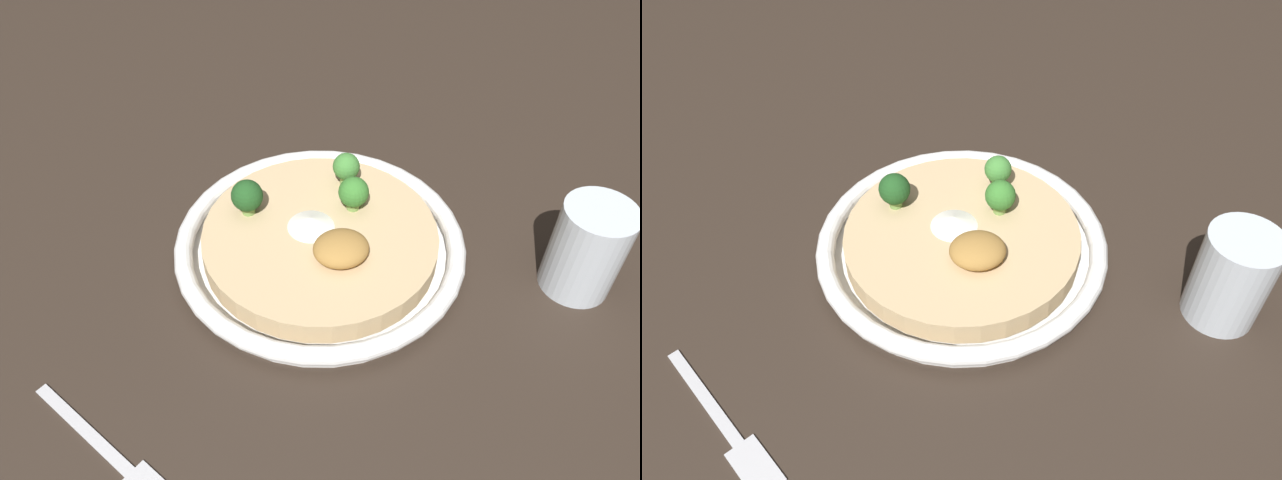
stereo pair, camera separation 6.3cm
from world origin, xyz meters
The scene contains 9 objects.
ground_plane centered at (0.00, 0.00, 0.00)m, with size 6.00×6.00×0.00m, color #2D231C.
risotto_bowl centered at (0.00, 0.00, 0.02)m, with size 0.29×0.29×0.03m.
cheese_sprinkle centered at (-0.01, 0.01, 0.04)m, with size 0.05×0.05×0.01m.
crispy_onion_garnish centered at (0.01, -0.04, 0.05)m, with size 0.05×0.05×0.02m.
broccoli_back_left centered at (-0.06, 0.05, 0.06)m, with size 0.03×0.03×0.04m.
broccoli_back centered at (0.05, 0.06, 0.06)m, with size 0.03×0.03×0.04m.
broccoli_back_right centered at (0.04, 0.02, 0.05)m, with size 0.03×0.03×0.04m.
drinking_glass centered at (0.23, -0.11, 0.05)m, with size 0.07×0.07×0.10m.
fork_utensil centered at (-0.21, -0.17, 0.00)m, with size 0.11×0.15×0.00m.
Camera 1 is at (-0.12, -0.42, 0.47)m, focal length 35.00 mm.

